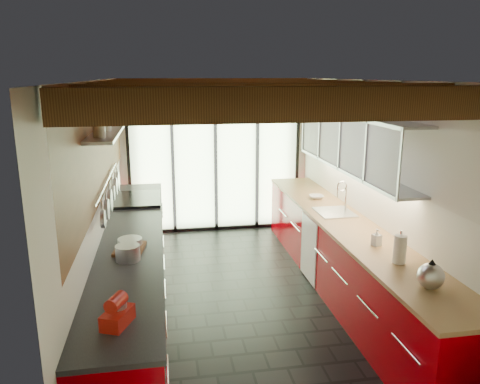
{
  "coord_description": "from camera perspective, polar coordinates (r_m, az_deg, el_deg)",
  "views": [
    {
      "loc": [
        -0.92,
        -5.12,
        2.66
      ],
      "look_at": [
        0.03,
        0.4,
        1.25
      ],
      "focal_mm": 35.0,
      "sensor_mm": 36.0,
      "label": 1
    }
  ],
  "objects": [
    {
      "name": "ground",
      "position": [
        5.84,
        0.39,
        -12.95
      ],
      "size": [
        5.5,
        5.5,
        0.0
      ],
      "primitive_type": "plane",
      "color": "black",
      "rests_on": "ground"
    },
    {
      "name": "room_shell",
      "position": [
        5.3,
        0.42,
        3.18
      ],
      "size": [
        5.5,
        5.5,
        5.5
      ],
      "color": "silver",
      "rests_on": "ground"
    },
    {
      "name": "ceiling_beams",
      "position": [
        5.58,
        -0.26,
        12.09
      ],
      "size": [
        3.14,
        5.06,
        4.9
      ],
      "color": "#593316",
      "rests_on": "ground"
    },
    {
      "name": "glass_door",
      "position": [
        7.93,
        -3.02,
        6.87
      ],
      "size": [
        2.95,
        0.1,
        2.9
      ],
      "color": "#C6EAAD",
      "rests_on": "ground"
    },
    {
      "name": "left_counter",
      "position": [
        5.59,
        -12.76,
        -9.43
      ],
      "size": [
        0.68,
        5.0,
        0.92
      ],
      "color": "#9F0008",
      "rests_on": "ground"
    },
    {
      "name": "range_stove",
      "position": [
        6.94,
        -12.21,
        -4.61
      ],
      "size": [
        0.66,
        0.9,
        0.97
      ],
      "color": "silver",
      "rests_on": "ground"
    },
    {
      "name": "right_counter",
      "position": [
        5.99,
        12.6,
        -7.77
      ],
      "size": [
        0.68,
        5.0,
        0.92
      ],
      "color": "#9F0008",
      "rests_on": "ground"
    },
    {
      "name": "sink_assembly",
      "position": [
        6.18,
        11.58,
        -2.12
      ],
      "size": [
        0.45,
        0.52,
        0.43
      ],
      "color": "silver",
      "rests_on": "right_counter"
    },
    {
      "name": "upper_cabinets_right",
      "position": [
        5.96,
        13.63,
        5.92
      ],
      "size": [
        0.34,
        3.0,
        3.0
      ],
      "color": "silver",
      "rests_on": "ground"
    },
    {
      "name": "left_wall_fixtures",
      "position": [
        5.47,
        -15.45,
        4.6
      ],
      "size": [
        0.28,
        2.6,
        0.96
      ],
      "color": "silver",
      "rests_on": "ground"
    },
    {
      "name": "stand_mixer",
      "position": [
        3.55,
        -14.73,
        -14.0
      ],
      "size": [
        0.24,
        0.3,
        0.24
      ],
      "color": "red",
      "rests_on": "left_counter"
    },
    {
      "name": "pot_large",
      "position": [
        4.66,
        -13.51,
        -7.22
      ],
      "size": [
        0.27,
        0.27,
        0.15
      ],
      "primitive_type": "cylinder",
      "rotation": [
        0.0,
        0.0,
        0.14
      ],
      "color": "silver",
      "rests_on": "left_counter"
    },
    {
      "name": "pot_small",
      "position": [
        5.0,
        -13.26,
        -6.06
      ],
      "size": [
        0.25,
        0.25,
        0.1
      ],
      "primitive_type": "cylinder",
      "rotation": [
        0.0,
        0.0,
        0.0
      ],
      "color": "silver",
      "rests_on": "left_counter"
    },
    {
      "name": "cutting_board",
      "position": [
        4.93,
        -13.29,
        -6.74
      ],
      "size": [
        0.33,
        0.42,
        0.03
      ],
      "primitive_type": "cube",
      "rotation": [
        0.0,
        0.0,
        -0.15
      ],
      "color": "brown",
      "rests_on": "left_counter"
    },
    {
      "name": "kettle",
      "position": [
        4.28,
        22.25,
        -9.3
      ],
      "size": [
        0.25,
        0.29,
        0.27
      ],
      "color": "silver",
      "rests_on": "right_counter"
    },
    {
      "name": "paper_towel",
      "position": [
        4.69,
        18.91,
        -6.66
      ],
      "size": [
        0.15,
        0.15,
        0.33
      ],
      "color": "white",
      "rests_on": "right_counter"
    },
    {
      "name": "soap_bottle",
      "position": [
        5.1,
        16.33,
        -5.33
      ],
      "size": [
        0.1,
        0.1,
        0.18
      ],
      "primitive_type": "imported",
      "rotation": [
        0.0,
        0.0,
        0.28
      ],
      "color": "silver",
      "rests_on": "right_counter"
    },
    {
      "name": "bowl",
      "position": [
        6.83,
        9.29,
        -0.6
      ],
      "size": [
        0.23,
        0.23,
        0.05
      ],
      "primitive_type": "imported",
      "rotation": [
        0.0,
        0.0,
        -0.14
      ],
      "color": "silver",
      "rests_on": "right_counter"
    }
  ]
}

